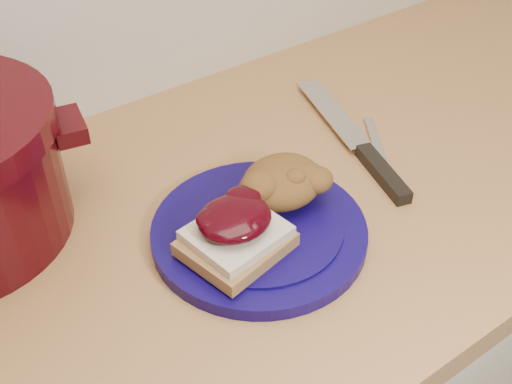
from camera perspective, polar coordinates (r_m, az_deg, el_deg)
plate at (r=0.74m, az=0.27°, el=-3.57°), size 0.27×0.27×0.02m
sandwich at (r=0.69m, az=-1.84°, el=-3.57°), size 0.12×0.11×0.05m
stuffing_mound at (r=0.75m, az=2.33°, el=0.92°), size 0.11×0.10×0.05m
chef_knife at (r=0.87m, az=9.93°, el=3.22°), size 0.11×0.30×0.02m
butter_knife at (r=0.89m, az=10.88°, el=3.60°), size 0.10×0.14×0.00m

